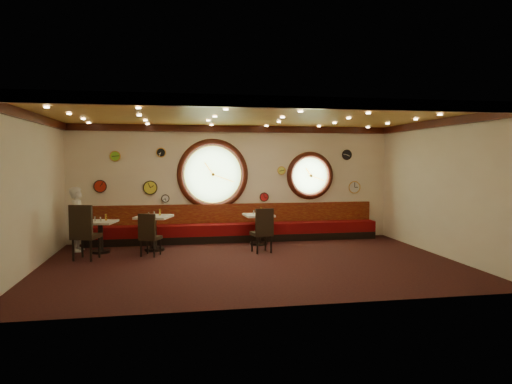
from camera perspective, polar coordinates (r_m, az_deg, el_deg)
name	(u,v)px	position (r m, az deg, el deg)	size (l,w,h in m)	color
floor	(252,263)	(10.07, -0.51, -8.88)	(9.00, 6.00, 0.00)	black
ceiling	(252,115)	(9.86, -0.52, 9.56)	(9.00, 6.00, 0.02)	gold
wall_back	(234,183)	(12.80, -2.74, 1.11)	(9.00, 0.02, 3.20)	beige
wall_front	(285,203)	(6.91, 3.62, -1.36)	(9.00, 0.02, 3.20)	beige
wall_left	(29,193)	(10.12, -26.53, -0.07)	(0.02, 6.00, 3.20)	beige
wall_right	(442,188)	(11.48, 22.23, 0.48)	(0.02, 6.00, 3.20)	beige
molding_back	(234,129)	(12.77, -2.74, 7.88)	(9.00, 0.10, 0.18)	black
molding_front	(284,102)	(6.98, 3.57, 11.12)	(9.00, 0.10, 0.18)	black
molding_left	(29,116)	(10.12, -26.52, 8.49)	(0.10, 6.00, 0.18)	black
molding_right	(442,123)	(11.46, 22.22, 8.04)	(0.10, 6.00, 0.18)	black
banquette_base	(236,238)	(12.69, -2.56, -5.73)	(8.00, 0.55, 0.20)	black
banquette_seat	(236,229)	(12.65, -2.56, -4.62)	(8.00, 0.55, 0.30)	#5D080A
banquette_back	(235,213)	(12.81, -2.70, -2.70)	(8.00, 0.10, 0.55)	#5B070D
porthole_left_glass	(213,174)	(12.72, -5.43, 2.21)	(1.66, 1.66, 0.02)	#8DC073
porthole_left_frame	(213,174)	(12.71, -5.42, 2.20)	(1.98, 1.98, 0.18)	black
porthole_left_ring	(213,174)	(12.68, -5.41, 2.20)	(1.61, 1.61, 0.03)	gold
porthole_right_glass	(310,176)	(13.25, 6.74, 2.05)	(1.10, 1.10, 0.02)	#8DC073
porthole_right_frame	(310,176)	(13.24, 6.76, 2.05)	(1.38, 1.38, 0.18)	black
porthole_right_ring	(310,176)	(13.21, 6.80, 2.04)	(1.09, 1.09, 0.03)	gold
wall_clock_0	(161,153)	(12.65, -11.79, 4.85)	(0.24, 0.24, 0.03)	black
wall_clock_1	(150,188)	(12.68, -13.08, 0.53)	(0.36, 0.36, 0.03)	yellow
wall_clock_2	(281,171)	(12.99, 3.20, 2.70)	(0.22, 0.22, 0.03)	#E3E94D
wall_clock_3	(264,197)	(12.93, 1.02, -0.64)	(0.24, 0.24, 0.03)	red
wall_clock_4	(354,187)	(13.68, 12.19, 0.58)	(0.34, 0.34, 0.03)	white
wall_clock_5	(115,156)	(12.74, -17.20, 4.30)	(0.26, 0.26, 0.03)	#74C327
wall_clock_6	(100,186)	(12.81, -18.90, 0.68)	(0.32, 0.32, 0.03)	red
wall_clock_7	(347,155)	(13.57, 11.27, 4.58)	(0.28, 0.28, 0.03)	black
wall_clock_8	(165,198)	(12.69, -11.26, -0.80)	(0.20, 0.20, 0.03)	white
table_a	(100,233)	(11.71, -18.87, -4.84)	(0.84, 0.84, 0.77)	black
table_b	(154,229)	(11.64, -12.63, -4.48)	(0.99, 0.99, 0.87)	black
table_c	(259,225)	(12.14, 0.32, -4.20)	(0.79, 0.79, 0.81)	black
chair_a	(84,229)	(10.89, -20.76, -4.31)	(0.66, 0.66, 0.78)	black
chair_b	(149,232)	(10.93, -13.27, -4.88)	(0.56, 0.56, 0.62)	black
chair_c	(263,227)	(11.03, 0.88, -4.46)	(0.54, 0.54, 0.67)	black
condiment_a_salt	(95,219)	(11.72, -19.48, -3.17)	(0.04, 0.04, 0.11)	silver
condiment_b_salt	(149,214)	(11.61, -13.26, -2.69)	(0.03, 0.03, 0.09)	silver
condiment_c_salt	(254,212)	(12.07, -0.29, -2.55)	(0.04, 0.04, 0.11)	silver
condiment_a_pepper	(101,219)	(11.59, -18.85, -3.23)	(0.04, 0.04, 0.11)	silver
condiment_b_pepper	(154,213)	(11.61, -12.60, -2.63)	(0.04, 0.04, 0.11)	silver
condiment_c_pepper	(259,212)	(12.08, 0.41, -2.57)	(0.04, 0.04, 0.10)	#BBBABF
condiment_a_bottle	(106,217)	(11.72, -18.24, -3.01)	(0.05, 0.05, 0.16)	gold
condiment_b_bottle	(160,212)	(11.61, -11.92, -2.49)	(0.05, 0.05, 0.16)	yellow
condiment_c_bottle	(261,211)	(12.15, 0.63, -2.36)	(0.05, 0.05, 0.17)	yellow
waiter	(78,219)	(12.07, -21.35, -3.17)	(0.58, 0.38, 1.59)	silver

